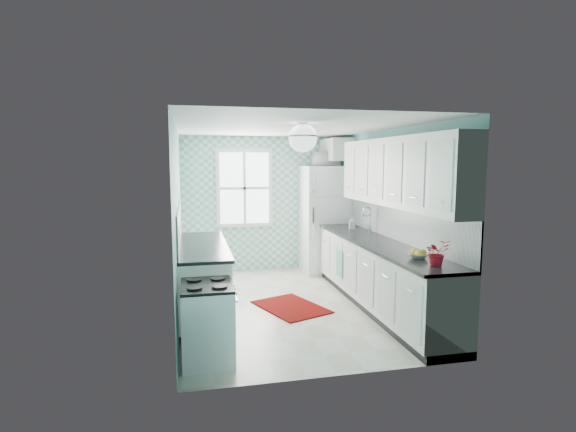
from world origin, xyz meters
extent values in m
cube|color=beige|center=(0.00, 0.00, -0.01)|extent=(3.00, 4.40, 0.02)
cube|color=white|center=(0.00, 0.00, 2.51)|extent=(3.00, 4.40, 0.02)
cube|color=#62AAA6|center=(0.00, 2.21, 1.25)|extent=(3.00, 0.02, 2.50)
cube|color=#62AAA6|center=(0.00, -2.21, 1.25)|extent=(3.00, 0.02, 2.50)
cube|color=#62AAA6|center=(-1.51, 0.00, 1.25)|extent=(0.02, 4.40, 2.50)
cube|color=#62AAA6|center=(1.51, 0.00, 1.25)|extent=(0.02, 4.40, 2.50)
cube|color=#6BC2A8|center=(0.00, 2.19, 1.25)|extent=(3.00, 0.01, 2.50)
cube|color=white|center=(-0.35, 2.17, 1.55)|extent=(1.04, 0.05, 1.44)
cube|color=white|center=(-0.35, 2.15, 1.55)|extent=(0.90, 0.02, 1.30)
cube|color=white|center=(1.49, -0.40, 1.20)|extent=(0.02, 3.60, 0.51)
cube|color=white|center=(-1.49, -0.07, 1.20)|extent=(0.02, 2.15, 0.51)
cube|color=silver|center=(1.33, -0.60, 1.90)|extent=(0.33, 3.20, 0.90)
cube|color=silver|center=(1.30, 1.83, 2.25)|extent=(0.40, 0.74, 0.40)
cylinder|color=silver|center=(0.00, -0.80, 2.48)|extent=(0.14, 0.14, 0.04)
cylinder|color=silver|center=(0.00, -0.80, 2.41)|extent=(0.02, 0.02, 0.12)
sphere|color=white|center=(0.00, -0.80, 2.32)|extent=(0.34, 0.34, 0.34)
cube|color=white|center=(1.20, -0.40, 0.45)|extent=(0.60, 3.60, 0.90)
cube|color=black|center=(1.19, -0.40, 0.92)|extent=(0.63, 3.60, 0.04)
cube|color=white|center=(-1.20, -0.07, 0.45)|extent=(0.60, 2.15, 0.90)
cube|color=black|center=(-1.19, -0.07, 0.92)|extent=(0.63, 2.15, 0.04)
cube|color=white|center=(1.11, 1.83, 0.98)|extent=(0.85, 0.80, 1.95)
cube|color=silver|center=(1.11, 1.42, 1.43)|extent=(0.83, 0.01, 0.02)
cube|color=silver|center=(0.75, 1.40, 1.66)|extent=(0.03, 0.03, 0.30)
cube|color=silver|center=(0.75, 1.40, 0.98)|extent=(0.03, 0.03, 0.54)
cube|color=white|center=(-1.20, -1.57, 0.40)|extent=(0.52, 0.65, 0.77)
cube|color=black|center=(-1.20, -1.57, 0.79)|extent=(0.52, 0.65, 0.03)
cube|color=black|center=(-0.94, -1.57, 0.45)|extent=(0.01, 0.43, 0.26)
cube|color=silver|center=(1.20, 0.40, 0.92)|extent=(0.57, 0.48, 0.12)
cylinder|color=silver|center=(1.41, 0.40, 1.12)|extent=(0.02, 0.02, 0.30)
torus|color=silver|center=(1.33, 0.40, 1.31)|extent=(0.16, 0.02, 0.16)
cube|color=#67050A|center=(0.01, -0.13, 0.01)|extent=(1.06, 1.24, 0.02)
cube|color=teal|center=(0.89, 0.36, 0.48)|extent=(0.03, 0.27, 0.41)
imported|color=white|center=(1.20, -1.47, 0.97)|extent=(0.29, 0.29, 0.06)
imported|color=#B40411|center=(1.20, -1.86, 1.08)|extent=(0.27, 0.24, 0.28)
imported|color=#90AEBB|center=(1.25, 0.80, 1.04)|extent=(0.11, 0.11, 0.21)
imported|color=white|center=(1.11, 1.83, 2.08)|extent=(0.48, 0.34, 0.26)
camera|label=1|loc=(-1.35, -6.08, 2.04)|focal=28.00mm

